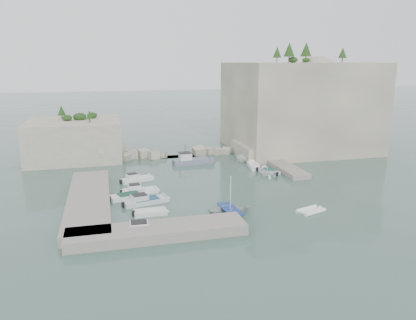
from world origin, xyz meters
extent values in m
plane|color=#42635A|center=(0.00, 0.00, 0.00)|extent=(400.00, 400.00, 0.00)
cube|color=beige|center=(23.00, 23.00, 8.50)|extent=(26.00, 22.00, 17.00)
cube|color=beige|center=(13.00, 18.00, 1.25)|extent=(8.00, 10.00, 2.50)
cube|color=beige|center=(-20.00, 25.00, 3.50)|extent=(16.00, 14.00, 7.00)
cube|color=#9E9689|center=(-17.00, -1.00, 0.55)|extent=(5.00, 24.00, 1.10)
cube|color=#9E9689|center=(-10.00, -12.50, 0.55)|extent=(18.00, 4.00, 1.10)
cube|color=#9E9689|center=(13.50, 10.00, 0.40)|extent=(3.00, 16.00, 0.80)
cube|color=beige|center=(-1.00, 22.00, 0.70)|extent=(28.00, 3.00, 1.40)
imported|color=silver|center=(-0.93, -8.07, 0.00)|extent=(5.26, 3.99, 1.02)
imported|color=white|center=(9.36, 5.40, 0.00)|extent=(3.64, 3.34, 1.62)
imported|color=white|center=(9.45, 15.01, 0.00)|extent=(4.93, 2.82, 1.80)
cylinder|color=white|center=(-0.93, -8.07, 2.61)|extent=(0.10, 0.10, 4.20)
cone|color=#1E4219|center=(18.00, 18.00, 19.27)|extent=(1.96, 1.96, 2.45)
cone|color=#1E4219|center=(26.00, 27.00, 19.60)|extent=(2.24, 2.24, 2.80)
cone|color=#1E4219|center=(30.00, 20.00, 18.82)|extent=(1.57, 1.57, 1.96)
cone|color=#1E4219|center=(21.00, 30.00, 19.08)|extent=(1.79, 1.79, 2.24)
cone|color=#1E4219|center=(-22.00, 27.00, 8.62)|extent=(1.40, 1.40, 1.75)
cone|color=#1E4219|center=(-17.00, 22.00, 8.30)|extent=(1.12, 1.12, 1.40)
camera|label=1|loc=(-14.53, -50.54, 17.26)|focal=35.00mm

